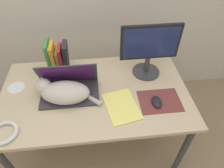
{
  "coord_description": "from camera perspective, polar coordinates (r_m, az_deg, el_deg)",
  "views": [
    {
      "loc": [
        0.02,
        -0.59,
        1.74
      ],
      "look_at": [
        0.12,
        0.35,
        0.82
      ],
      "focal_mm": 32.0,
      "sensor_mm": 36.0,
      "label": 1
    }
  ],
  "objects": [
    {
      "name": "notepad",
      "position": [
        1.32,
        2.75,
        -6.36
      ],
      "size": [
        0.25,
        0.31,
        0.01
      ],
      "color": "#E5DB6B",
      "rests_on": "desk"
    },
    {
      "name": "cd_disc",
      "position": [
        1.59,
        -25.72,
        -0.92
      ],
      "size": [
        0.12,
        0.12,
        0.0
      ],
      "color": "silver",
      "rests_on": "desk"
    },
    {
      "name": "mousepad",
      "position": [
        1.39,
        13.45,
        -4.72
      ],
      "size": [
        0.28,
        0.21,
        0.0
      ],
      "color": "brown",
      "rests_on": "desk"
    },
    {
      "name": "external_monitor",
      "position": [
        1.45,
        10.64,
        9.88
      ],
      "size": [
        0.42,
        0.21,
        0.4
      ],
      "color": "#333338",
      "rests_on": "desk"
    },
    {
      "name": "cable_coil",
      "position": [
        1.35,
        -28.49,
        -12.15
      ],
      "size": [
        0.17,
        0.17,
        0.02
      ],
      "color": "silver",
      "rests_on": "desk"
    },
    {
      "name": "book_row",
      "position": [
        1.57,
        -15.22,
        7.17
      ],
      "size": [
        0.15,
        0.15,
        0.26
      ],
      "color": "#387A42",
      "rests_on": "desk"
    },
    {
      "name": "computer_mouse",
      "position": [
        1.36,
        12.65,
        -4.93
      ],
      "size": [
        0.06,
        0.1,
        0.03
      ],
      "color": "black",
      "rests_on": "mousepad"
    },
    {
      "name": "desk",
      "position": [
        1.47,
        -4.82,
        -4.06
      ],
      "size": [
        1.32,
        0.78,
        0.72
      ],
      "color": "tan",
      "rests_on": "ground_plane"
    },
    {
      "name": "cat",
      "position": [
        1.35,
        -13.91,
        -2.14
      ],
      "size": [
        0.43,
        0.22,
        0.15
      ],
      "color": "#B2ADA3",
      "rests_on": "desk"
    },
    {
      "name": "laptop",
      "position": [
        1.4,
        -12.03,
        -1.03
      ],
      "size": [
        0.39,
        0.25,
        0.24
      ],
      "color": "#2D2D33",
      "rests_on": "desk"
    }
  ]
}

